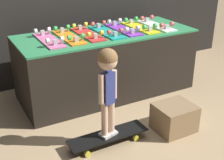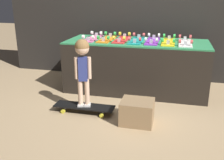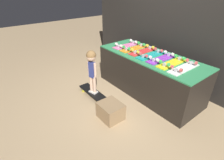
# 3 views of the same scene
# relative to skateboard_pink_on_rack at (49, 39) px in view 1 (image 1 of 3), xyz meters

# --- Properties ---
(ground_plane) EXTENTS (16.00, 16.00, 0.00)m
(ground_plane) POSITION_rel_skateboard_pink_on_rack_xyz_m (0.67, -0.48, -0.77)
(ground_plane) COLOR tan
(display_rack) EXTENTS (2.04, 0.81, 0.75)m
(display_rack) POSITION_rel_skateboard_pink_on_rack_xyz_m (0.67, -0.01, -0.39)
(display_rack) COLOR black
(display_rack) RESTS_ON ground_plane
(skateboard_pink_on_rack) EXTENTS (0.18, 0.62, 0.09)m
(skateboard_pink_on_rack) POSITION_rel_skateboard_pink_on_rack_xyz_m (0.00, 0.00, 0.00)
(skateboard_pink_on_rack) COLOR pink
(skateboard_pink_on_rack) RESTS_ON display_rack
(skateboard_orange_on_rack) EXTENTS (0.18, 0.62, 0.09)m
(skateboard_orange_on_rack) POSITION_rel_skateboard_pink_on_rack_xyz_m (0.22, 0.00, 0.00)
(skateboard_orange_on_rack) COLOR orange
(skateboard_orange_on_rack) RESTS_ON display_rack
(skateboard_red_on_rack) EXTENTS (0.18, 0.62, 0.09)m
(skateboard_red_on_rack) POSITION_rel_skateboard_pink_on_rack_xyz_m (0.45, 0.01, 0.00)
(skateboard_red_on_rack) COLOR red
(skateboard_red_on_rack) RESTS_ON display_rack
(skateboard_teal_on_rack) EXTENTS (0.18, 0.62, 0.09)m
(skateboard_teal_on_rack) POSITION_rel_skateboard_pink_on_rack_xyz_m (0.67, -0.01, 0.00)
(skateboard_teal_on_rack) COLOR teal
(skateboard_teal_on_rack) RESTS_ON display_rack
(skateboard_purple_on_rack) EXTENTS (0.18, 0.62, 0.09)m
(skateboard_purple_on_rack) POSITION_rel_skateboard_pink_on_rack_xyz_m (0.90, -0.00, 0.00)
(skateboard_purple_on_rack) COLOR purple
(skateboard_purple_on_rack) RESTS_ON display_rack
(skateboard_yellow_on_rack) EXTENTS (0.18, 0.62, 0.09)m
(skateboard_yellow_on_rack) POSITION_rel_skateboard_pink_on_rack_xyz_m (1.12, -0.02, 0.00)
(skateboard_yellow_on_rack) COLOR yellow
(skateboard_yellow_on_rack) RESTS_ON display_rack
(skateboard_white_on_rack) EXTENTS (0.18, 0.62, 0.09)m
(skateboard_white_on_rack) POSITION_rel_skateboard_pink_on_rack_xyz_m (1.35, -0.04, 0.00)
(skateboard_white_on_rack) COLOR white
(skateboard_white_on_rack) RESTS_ON display_rack
(skateboard_on_floor) EXTENTS (0.75, 0.20, 0.09)m
(skateboard_on_floor) POSITION_rel_skateboard_pink_on_rack_xyz_m (0.19, -0.96, -0.69)
(skateboard_on_floor) COLOR black
(skateboard_on_floor) RESTS_ON ground_plane
(child) EXTENTS (0.19, 0.17, 0.82)m
(child) POSITION_rel_skateboard_pink_on_rack_xyz_m (0.19, -0.96, -0.10)
(child) COLOR silver
(child) RESTS_ON skateboard_on_floor
(storage_box) EXTENTS (0.36, 0.32, 0.27)m
(storage_box) POSITION_rel_skateboard_pink_on_rack_xyz_m (0.86, -1.07, -0.63)
(storage_box) COLOR #8E704C
(storage_box) RESTS_ON ground_plane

